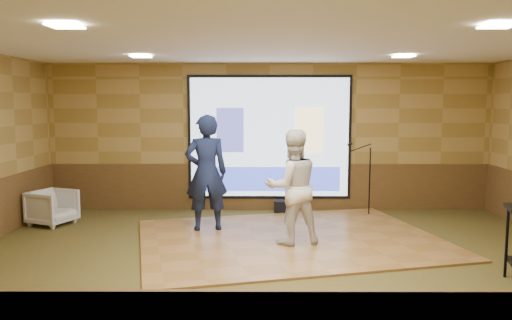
{
  "coord_description": "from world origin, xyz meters",
  "views": [
    {
      "loc": [
        -0.24,
        -6.67,
        2.19
      ],
      "look_at": [
        -0.27,
        1.13,
        1.3
      ],
      "focal_mm": 35.0,
      "sensor_mm": 36.0,
      "label": 1
    }
  ],
  "objects_px": {
    "player_right": "(292,187)",
    "banquet_chair": "(53,207)",
    "dance_floor": "(290,239)",
    "player_left": "(206,173)",
    "projector_screen": "(270,139)",
    "mic_stand": "(366,191)",
    "duffel_bag": "(285,207)"
  },
  "relations": [
    {
      "from": "player_right",
      "to": "banquet_chair",
      "type": "bearing_deg",
      "value": -31.86
    },
    {
      "from": "dance_floor",
      "to": "player_left",
      "type": "height_order",
      "value": "player_left"
    },
    {
      "from": "projector_screen",
      "to": "dance_floor",
      "type": "xyz_separation_m",
      "value": [
        0.28,
        -2.27,
        -1.46
      ]
    },
    {
      "from": "player_right",
      "to": "mic_stand",
      "type": "xyz_separation_m",
      "value": [
        1.59,
        2.05,
        -0.42
      ]
    },
    {
      "from": "projector_screen",
      "to": "player_right",
      "type": "height_order",
      "value": "projector_screen"
    },
    {
      "from": "mic_stand",
      "to": "duffel_bag",
      "type": "relative_size",
      "value": 3.57
    },
    {
      "from": "projector_screen",
      "to": "mic_stand",
      "type": "bearing_deg",
      "value": -15.53
    },
    {
      "from": "player_left",
      "to": "duffel_bag",
      "type": "relative_size",
      "value": 4.87
    },
    {
      "from": "player_right",
      "to": "duffel_bag",
      "type": "height_order",
      "value": "player_right"
    },
    {
      "from": "dance_floor",
      "to": "banquet_chair",
      "type": "xyz_separation_m",
      "value": [
        -4.23,
        0.99,
        0.3
      ]
    },
    {
      "from": "projector_screen",
      "to": "player_right",
      "type": "distance_m",
      "value": 2.65
    },
    {
      "from": "banquet_chair",
      "to": "duffel_bag",
      "type": "xyz_separation_m",
      "value": [
        4.26,
        0.98,
        -0.19
      ]
    },
    {
      "from": "player_left",
      "to": "projector_screen",
      "type": "bearing_deg",
      "value": -134.6
    },
    {
      "from": "dance_floor",
      "to": "banquet_chair",
      "type": "height_order",
      "value": "banquet_chair"
    },
    {
      "from": "mic_stand",
      "to": "dance_floor",
      "type": "bearing_deg",
      "value": -127.19
    },
    {
      "from": "banquet_chair",
      "to": "duffel_bag",
      "type": "bearing_deg",
      "value": -54.43
    },
    {
      "from": "banquet_chair",
      "to": "duffel_bag",
      "type": "distance_m",
      "value": 4.37
    },
    {
      "from": "player_left",
      "to": "mic_stand",
      "type": "xyz_separation_m",
      "value": [
        3.0,
        1.21,
        -0.53
      ]
    },
    {
      "from": "mic_stand",
      "to": "banquet_chair",
      "type": "relative_size",
      "value": 2.07
    },
    {
      "from": "player_left",
      "to": "mic_stand",
      "type": "relative_size",
      "value": 1.36
    },
    {
      "from": "banquet_chair",
      "to": "duffel_bag",
      "type": "relative_size",
      "value": 1.73
    },
    {
      "from": "projector_screen",
      "to": "player_right",
      "type": "relative_size",
      "value": 1.88
    },
    {
      "from": "dance_floor",
      "to": "player_right",
      "type": "xyz_separation_m",
      "value": [
        0.01,
        -0.31,
        0.9
      ]
    },
    {
      "from": "dance_floor",
      "to": "mic_stand",
      "type": "distance_m",
      "value": 2.41
    },
    {
      "from": "dance_floor",
      "to": "banquet_chair",
      "type": "distance_m",
      "value": 4.36
    },
    {
      "from": "dance_floor",
      "to": "duffel_bag",
      "type": "relative_size",
      "value": 11.61
    },
    {
      "from": "projector_screen",
      "to": "banquet_chair",
      "type": "relative_size",
      "value": 4.74
    },
    {
      "from": "dance_floor",
      "to": "mic_stand",
      "type": "relative_size",
      "value": 3.25
    },
    {
      "from": "dance_floor",
      "to": "duffel_bag",
      "type": "height_order",
      "value": "duffel_bag"
    },
    {
      "from": "player_left",
      "to": "duffel_bag",
      "type": "xyz_separation_m",
      "value": [
        1.42,
        1.44,
        -0.89
      ]
    },
    {
      "from": "player_right",
      "to": "banquet_chair",
      "type": "distance_m",
      "value": 4.48
    },
    {
      "from": "banquet_chair",
      "to": "player_right",
      "type": "bearing_deg",
      "value": -84.33
    }
  ]
}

